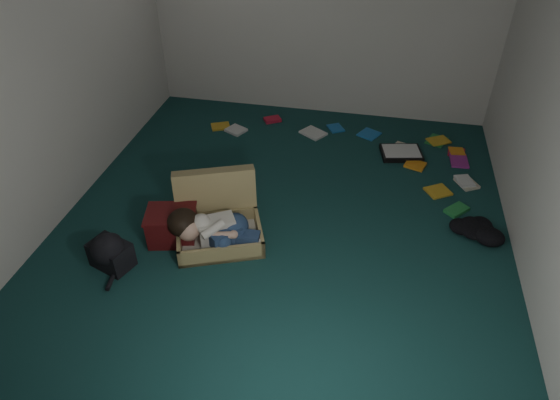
% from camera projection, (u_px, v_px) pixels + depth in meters
% --- Properties ---
extents(floor, '(4.50, 4.50, 0.00)m').
position_uv_depth(floor, '(283.00, 221.00, 4.58)').
color(floor, '#143B39').
rests_on(floor, ground).
extents(wall_back, '(4.50, 0.00, 4.50)m').
position_uv_depth(wall_back, '(323.00, 5.00, 5.55)').
color(wall_back, silver).
rests_on(wall_back, ground).
extents(wall_front, '(4.50, 0.00, 4.50)m').
position_uv_depth(wall_front, '(176.00, 319.00, 2.03)').
color(wall_front, silver).
rests_on(wall_front, ground).
extents(wall_left, '(0.00, 4.50, 4.50)m').
position_uv_depth(wall_left, '(47.00, 68.00, 4.11)').
color(wall_left, silver).
rests_on(wall_left, ground).
extents(suitcase, '(0.92, 0.91, 0.53)m').
position_uv_depth(suitcase, '(218.00, 219.00, 4.35)').
color(suitcase, tan).
rests_on(suitcase, floor).
extents(person, '(0.80, 0.41, 0.33)m').
position_uv_depth(person, '(213.00, 229.00, 4.17)').
color(person, beige).
rests_on(person, suitcase).
extents(maroon_bin, '(0.48, 0.42, 0.29)m').
position_uv_depth(maroon_bin, '(172.00, 226.00, 4.29)').
color(maroon_bin, '#4D0F11').
rests_on(maroon_bin, floor).
extents(backpack, '(0.49, 0.44, 0.24)m').
position_uv_depth(backpack, '(111.00, 254.00, 4.05)').
color(backpack, black).
rests_on(backpack, floor).
extents(clothing_pile, '(0.41, 0.35, 0.12)m').
position_uv_depth(clothing_pile, '(476.00, 229.00, 4.39)').
color(clothing_pile, black).
rests_on(clothing_pile, floor).
extents(paper_tray, '(0.49, 0.40, 0.06)m').
position_uv_depth(paper_tray, '(401.00, 153.00, 5.46)').
color(paper_tray, black).
rests_on(paper_tray, floor).
extents(book_scatter, '(2.99, 1.66, 0.02)m').
position_uv_depth(book_scatter, '(372.00, 150.00, 5.55)').
color(book_scatter, gold).
rests_on(book_scatter, floor).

